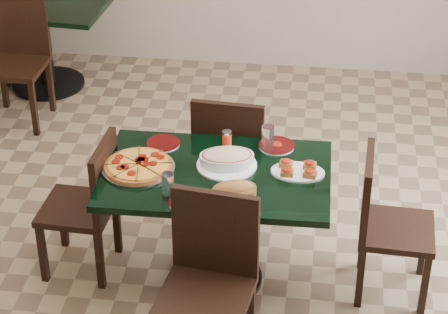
# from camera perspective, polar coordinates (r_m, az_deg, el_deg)

# --- Properties ---
(floor) EXTENTS (5.50, 5.50, 0.00)m
(floor) POSITION_cam_1_polar(r_m,az_deg,el_deg) (5.37, -1.66, -6.54)
(floor) COLOR #8A724F
(floor) RESTS_ON ground
(main_table) EXTENTS (1.26, 0.82, 0.75)m
(main_table) POSITION_cam_1_polar(r_m,az_deg,el_deg) (4.86, -0.51, -2.80)
(main_table) COLOR black
(main_table) RESTS_ON floor
(back_table) EXTENTS (1.16, 0.88, 0.75)m
(back_table) POSITION_cam_1_polar(r_m,az_deg,el_deg) (7.25, -11.81, 8.32)
(back_table) COLOR black
(back_table) RESTS_ON floor
(chair_far) EXTENTS (0.47, 0.47, 0.93)m
(chair_far) POSITION_cam_1_polar(r_m,az_deg,el_deg) (5.35, 0.45, 0.20)
(chair_far) COLOR black
(chair_far) RESTS_ON floor
(chair_near) EXTENTS (0.50, 0.50, 0.95)m
(chair_near) POSITION_cam_1_polar(r_m,az_deg,el_deg) (4.39, -0.95, -7.63)
(chair_near) COLOR black
(chair_near) RESTS_ON floor
(chair_right) EXTENTS (0.43, 0.43, 0.88)m
(chair_right) POSITION_cam_1_polar(r_m,az_deg,el_deg) (4.92, 10.35, -3.97)
(chair_right) COLOR black
(chair_right) RESTS_ON floor
(chair_left) EXTENTS (0.43, 0.43, 0.87)m
(chair_left) POSITION_cam_1_polar(r_m,az_deg,el_deg) (5.06, -8.77, -2.81)
(chair_left) COLOR black
(chair_left) RESTS_ON floor
(back_chair_near) EXTENTS (0.46, 0.46, 0.96)m
(back_chair_near) POSITION_cam_1_polar(r_m,az_deg,el_deg) (6.81, -13.36, 6.68)
(back_chair_near) COLOR black
(back_chair_near) RESTS_ON floor
(pepperoni_pizza) EXTENTS (0.40, 0.40, 0.04)m
(pepperoni_pizza) POSITION_cam_1_polar(r_m,az_deg,el_deg) (4.80, -5.62, -0.59)
(pepperoni_pizza) COLOR #B0B1B7
(pepperoni_pizza) RESTS_ON main_table
(lasagna_casserole) EXTENTS (0.33, 0.33, 0.09)m
(lasagna_casserole) POSITION_cam_1_polar(r_m,az_deg,el_deg) (4.79, 0.18, -0.12)
(lasagna_casserole) COLOR white
(lasagna_casserole) RESTS_ON main_table
(bread_basket) EXTENTS (0.28, 0.24, 0.10)m
(bread_basket) POSITION_cam_1_polar(r_m,az_deg,el_deg) (4.53, 0.68, -2.25)
(bread_basket) COLOR brown
(bread_basket) RESTS_ON main_table
(bruschetta_platter) EXTENTS (0.30, 0.22, 0.05)m
(bruschetta_platter) POSITION_cam_1_polar(r_m,az_deg,el_deg) (4.75, 4.85, -0.83)
(bruschetta_platter) COLOR white
(bruschetta_platter) RESTS_ON main_table
(side_plate_near) EXTENTS (0.18, 0.18, 0.02)m
(side_plate_near) POSITION_cam_1_polar(r_m,az_deg,el_deg) (4.51, -2.53, -2.99)
(side_plate_near) COLOR white
(side_plate_near) RESTS_ON main_table
(side_plate_far_r) EXTENTS (0.21, 0.21, 0.03)m
(side_plate_far_r) POSITION_cam_1_polar(r_m,az_deg,el_deg) (4.99, 3.46, 0.75)
(side_plate_far_r) COLOR white
(side_plate_far_r) RESTS_ON main_table
(side_plate_far_l) EXTENTS (0.19, 0.19, 0.02)m
(side_plate_far_l) POSITION_cam_1_polar(r_m,az_deg,el_deg) (5.02, -3.99, 0.89)
(side_plate_far_l) COLOR white
(side_plate_far_l) RESTS_ON main_table
(napkin_setting) EXTENTS (0.19, 0.19, 0.01)m
(napkin_setting) POSITION_cam_1_polar(r_m,az_deg,el_deg) (4.51, -2.49, -3.07)
(napkin_setting) COLOR white
(napkin_setting) RESTS_ON main_table
(water_glass_a) EXTENTS (0.07, 0.07, 0.15)m
(water_glass_a) POSITION_cam_1_polar(r_m,az_deg,el_deg) (4.92, 2.87, 1.22)
(water_glass_a) COLOR white
(water_glass_a) RESTS_ON main_table
(water_glass_b) EXTENTS (0.07, 0.07, 0.15)m
(water_glass_b) POSITION_cam_1_polar(r_m,az_deg,el_deg) (4.52, -3.68, -1.90)
(water_glass_b) COLOR white
(water_glass_b) RESTS_ON main_table
(pepper_shaker) EXTENTS (0.06, 0.06, 0.10)m
(pepper_shaker) POSITION_cam_1_polar(r_m,az_deg,el_deg) (4.97, 0.18, 1.22)
(pepper_shaker) COLOR red
(pepper_shaker) RESTS_ON main_table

